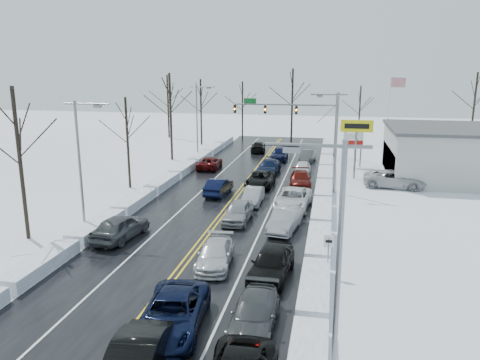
% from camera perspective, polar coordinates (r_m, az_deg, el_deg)
% --- Properties ---
extents(ground, '(160.00, 160.00, 0.00)m').
position_cam_1_polar(ground, '(34.96, -2.79, -4.97)').
color(ground, white).
rests_on(ground, ground).
extents(road_surface, '(14.00, 84.00, 0.01)m').
position_cam_1_polar(road_surface, '(36.81, -2.04, -4.00)').
color(road_surface, black).
rests_on(road_surface, ground).
extents(snow_bank_left, '(1.47, 72.00, 0.78)m').
position_cam_1_polar(snow_bank_left, '(39.19, -12.94, -3.26)').
color(snow_bank_left, white).
rests_on(snow_bank_left, ground).
extents(snow_bank_right, '(1.47, 72.00, 0.78)m').
position_cam_1_polar(snow_bank_right, '(35.91, 9.89, -4.66)').
color(snow_bank_right, white).
rests_on(snow_bank_right, ground).
extents(traffic_signal_mast, '(13.28, 0.39, 8.00)m').
position_cam_1_polar(traffic_signal_mast, '(60.59, 6.82, 8.12)').
color(traffic_signal_mast, slate).
rests_on(traffic_signal_mast, ground).
extents(tires_plus_sign, '(3.20, 0.34, 6.00)m').
position_cam_1_polar(tires_plus_sign, '(48.59, 14.02, 5.92)').
color(tires_plus_sign, slate).
rests_on(tires_plus_sign, ground).
extents(used_vehicles_sign, '(2.20, 0.22, 4.65)m').
position_cam_1_polar(used_vehicles_sign, '(54.76, 13.65, 4.99)').
color(used_vehicles_sign, slate).
rests_on(used_vehicles_sign, ground).
extents(speed_limit_sign, '(0.55, 0.09, 2.35)m').
position_cam_1_polar(speed_limit_sign, '(25.94, 10.75, -8.10)').
color(speed_limit_sign, slate).
rests_on(speed_limit_sign, ground).
extents(flagpole, '(1.87, 1.20, 10.00)m').
position_cam_1_polar(flagpole, '(62.77, 17.82, 8.18)').
color(flagpole, silver).
rests_on(flagpole, ground).
extents(streetlight_se, '(3.20, 0.25, 9.00)m').
position_cam_1_polar(streetlight_se, '(15.29, 11.24, -8.95)').
color(streetlight_se, slate).
rests_on(streetlight_se, ground).
extents(streetlight_ne, '(3.20, 0.25, 9.00)m').
position_cam_1_polar(streetlight_ne, '(42.55, 11.42, 5.46)').
color(streetlight_ne, slate).
rests_on(streetlight_ne, ground).
extents(streetlight_sw, '(3.20, 0.25, 9.00)m').
position_cam_1_polar(streetlight_sw, '(33.09, -18.73, 2.75)').
color(streetlight_sw, slate).
rests_on(streetlight_sw, ground).
extents(streetlight_nw, '(3.20, 0.25, 9.00)m').
position_cam_1_polar(streetlight_nw, '(58.79, -5.10, 7.84)').
color(streetlight_nw, slate).
rests_on(streetlight_nw, ground).
extents(tree_left_b, '(4.00, 4.00, 10.00)m').
position_cam_1_polar(tree_left_b, '(32.94, -25.53, 5.06)').
color(tree_left_b, '#2D231C').
rests_on(tree_left_b, ground).
extents(tree_left_c, '(3.40, 3.40, 8.50)m').
position_cam_1_polar(tree_left_c, '(44.55, -13.64, 6.51)').
color(tree_left_c, '#2D231C').
rests_on(tree_left_c, ground).
extents(tree_left_d, '(4.20, 4.20, 10.50)m').
position_cam_1_polar(tree_left_d, '(57.61, -8.51, 9.65)').
color(tree_left_d, '#2D231C').
rests_on(tree_left_d, ground).
extents(tree_left_e, '(3.80, 3.80, 9.50)m').
position_cam_1_polar(tree_left_e, '(68.95, -4.80, 9.78)').
color(tree_left_e, '#2D231C').
rests_on(tree_left_e, ground).
extents(tree_far_a, '(4.00, 4.00, 10.00)m').
position_cam_1_polar(tree_far_a, '(76.84, -8.81, 10.32)').
color(tree_far_a, '#2D231C').
rests_on(tree_far_a, ground).
extents(tree_far_b, '(3.60, 3.60, 9.00)m').
position_cam_1_polar(tree_far_b, '(74.66, 0.30, 9.85)').
color(tree_far_b, '#2D231C').
rests_on(tree_far_b, ground).
extents(tree_far_c, '(4.40, 4.40, 11.00)m').
position_cam_1_polar(tree_far_c, '(71.50, 6.41, 10.72)').
color(tree_far_c, '#2D231C').
rests_on(tree_far_c, ground).
extents(tree_far_d, '(3.40, 3.40, 8.50)m').
position_cam_1_polar(tree_far_d, '(72.94, 14.43, 9.07)').
color(tree_far_d, '#2D231C').
rests_on(tree_far_d, ground).
extents(tree_far_e, '(4.20, 4.20, 10.50)m').
position_cam_1_polar(tree_far_e, '(75.91, 26.77, 9.28)').
color(tree_far_e, '#2D231C').
rests_on(tree_far_e, ground).
extents(queued_car_2, '(3.15, 5.88, 1.57)m').
position_cam_1_polar(queued_car_2, '(21.54, -8.17, -17.61)').
color(queued_car_2, black).
rests_on(queued_car_2, ground).
extents(queued_car_3, '(2.29, 4.77, 1.34)m').
position_cam_1_polar(queued_car_3, '(27.42, -3.03, -10.34)').
color(queued_car_3, silver).
rests_on(queued_car_3, ground).
extents(queued_car_4, '(1.89, 4.45, 1.50)m').
position_cam_1_polar(queued_car_4, '(34.76, -0.24, -5.07)').
color(queued_car_4, '#94969B').
rests_on(queued_car_4, ground).
extents(queued_car_5, '(1.43, 4.04, 1.33)m').
position_cam_1_polar(queued_car_5, '(39.23, 1.60, -2.89)').
color(queued_car_5, '#979A9F').
rests_on(queued_car_5, ground).
extents(queued_car_6, '(2.48, 5.22, 1.44)m').
position_cam_1_polar(queued_car_6, '(44.86, 2.47, -0.79)').
color(queued_car_6, black).
rests_on(queued_car_6, ground).
extents(queued_car_7, '(2.37, 5.18, 1.47)m').
position_cam_1_polar(queued_car_7, '(50.40, 3.52, 0.80)').
color(queued_car_7, black).
rests_on(queued_car_7, ground).
extents(queued_car_8, '(1.92, 4.71, 1.60)m').
position_cam_1_polar(queued_car_8, '(57.99, 4.83, 2.46)').
color(queued_car_8, black).
rests_on(queued_car_8, ground).
extents(queued_car_11, '(1.94, 4.76, 1.38)m').
position_cam_1_polar(queued_car_11, '(21.46, 1.73, -17.59)').
color(queued_car_11, '#3C3E41').
rests_on(queued_car_11, ground).
extents(queued_car_12, '(2.41, 5.04, 1.66)m').
position_cam_1_polar(queued_car_12, '(26.01, 3.83, -11.74)').
color(queued_car_12, black).
rests_on(queued_car_12, ground).
extents(queued_car_13, '(2.23, 4.81, 1.53)m').
position_cam_1_polar(queued_car_13, '(33.10, 5.46, -6.10)').
color(queued_car_13, '#93959B').
rests_on(queued_car_13, ground).
extents(queued_car_14, '(3.04, 5.86, 1.58)m').
position_cam_1_polar(queued_car_14, '(38.17, 6.42, -3.44)').
color(queued_car_14, silver).
rests_on(queued_car_14, ground).
extents(queued_car_15, '(2.37, 5.10, 1.44)m').
position_cam_1_polar(queued_car_15, '(45.21, 7.34, -0.78)').
color(queued_car_15, '#4F0F0A').
rests_on(queued_car_15, ground).
extents(queued_car_16, '(1.66, 4.11, 1.40)m').
position_cam_1_polar(queued_car_16, '(50.23, 7.60, 0.66)').
color(queued_car_16, silver).
rests_on(queued_car_16, ground).
extents(queued_car_17, '(1.99, 4.34, 1.38)m').
position_cam_1_polar(queued_car_17, '(57.36, 8.25, 2.25)').
color(queued_car_17, '#3E4043').
rests_on(queued_car_17, ground).
extents(oncoming_car_0, '(1.82, 4.58, 1.48)m').
position_cam_1_polar(oncoming_car_0, '(42.04, -2.60, -1.77)').
color(oncoming_car_0, black).
rests_on(oncoming_car_0, ground).
extents(oncoming_car_1, '(2.43, 4.94, 1.35)m').
position_cam_1_polar(oncoming_car_1, '(52.94, -3.69, 1.41)').
color(oncoming_car_1, '#4E0A0A').
rests_on(oncoming_car_1, ground).
extents(oncoming_car_2, '(2.42, 4.86, 1.36)m').
position_cam_1_polar(oncoming_car_2, '(63.52, 2.21, 3.47)').
color(oncoming_car_2, black).
rests_on(oncoming_car_2, ground).
extents(oncoming_car_3, '(2.64, 5.17, 1.68)m').
position_cam_1_polar(oncoming_car_3, '(32.35, -14.28, -6.95)').
color(oncoming_car_3, '#44484A').
rests_on(oncoming_car_3, ground).
extents(parked_car_0, '(6.05, 3.27, 1.61)m').
position_cam_1_polar(parked_car_0, '(46.85, 18.29, -0.86)').
color(parked_car_0, '#B8B8BA').
rests_on(parked_car_0, ground).
extents(parked_car_1, '(2.11, 4.95, 1.42)m').
position_cam_1_polar(parked_car_1, '(49.58, 21.27, -0.33)').
color(parked_car_1, '#414346').
rests_on(parked_car_1, ground).
extents(parked_car_2, '(1.90, 4.19, 1.40)m').
position_cam_1_polar(parked_car_2, '(54.30, 18.46, 1.04)').
color(parked_car_2, black).
rests_on(parked_car_2, ground).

